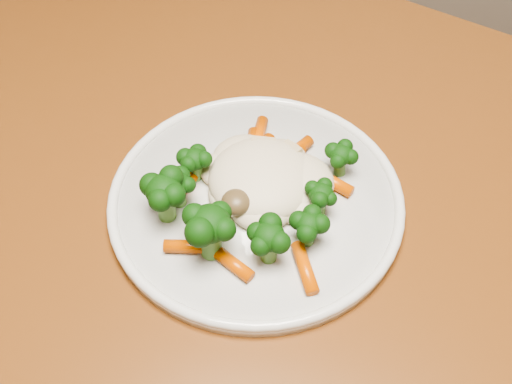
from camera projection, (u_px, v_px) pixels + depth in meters
dining_table at (277, 279)px, 0.68m from camera, size 1.29×0.97×0.75m
plate at (256, 202)px, 0.61m from camera, size 0.28×0.28×0.01m
meal at (247, 190)px, 0.58m from camera, size 0.18×0.19×0.05m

